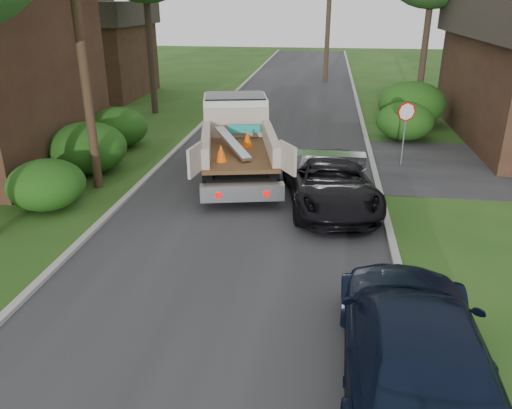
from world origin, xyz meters
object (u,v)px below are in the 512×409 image
at_px(navy_suv, 415,345).
at_px(black_pickup, 329,181).
at_px(stop_sign, 406,120).
at_px(flatbed_truck, 237,132).
at_px(house_left_far, 88,48).
at_px(utility_pole, 79,29).

bearing_deg(navy_suv, black_pickup, -78.79).
xyz_separation_m(stop_sign, flatbed_truck, (-6.30, -1.28, -0.38)).
distance_m(house_left_far, black_pickup, 23.75).
bearing_deg(black_pickup, utility_pole, 166.57).
relative_size(utility_pole, house_left_far, 1.32).
bearing_deg(stop_sign, navy_suv, -96.42).
bearing_deg(navy_suv, stop_sign, -95.21).
bearing_deg(navy_suv, flatbed_truck, -65.07).
distance_m(flatbed_truck, navy_suv, 12.20).
bearing_deg(house_left_far, flatbed_truck, -49.04).
bearing_deg(black_pickup, flatbed_truck, 127.47).
xyz_separation_m(utility_pole, black_pickup, (7.88, -0.48, -4.41)).
bearing_deg(navy_suv, house_left_far, -54.57).
bearing_deg(stop_sign, house_left_far, 145.19).
xyz_separation_m(utility_pole, navy_suv, (9.28, -8.42, -4.33)).
height_order(stop_sign, navy_suv, stop_sign).
relative_size(utility_pole, black_pickup, 1.82).
relative_size(house_left_far, black_pickup, 1.37).
xyz_separation_m(utility_pole, house_left_far, (-8.02, 17.02, -2.12)).
height_order(black_pickup, navy_suv, navy_suv).
bearing_deg(flatbed_truck, house_left_far, 118.79).
height_order(flatbed_truck, black_pickup, flatbed_truck).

